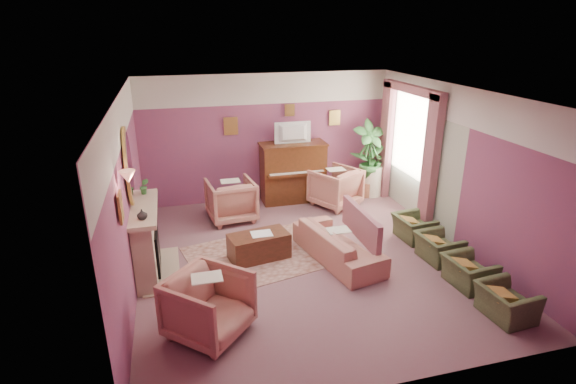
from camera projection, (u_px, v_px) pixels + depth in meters
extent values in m
cube|color=#7E575E|center=(306.00, 258.00, 7.69)|extent=(5.50, 6.00, 0.01)
cube|color=white|center=(309.00, 93.00, 6.70)|extent=(5.50, 6.00, 0.01)
cube|color=#6C3D69|center=(267.00, 138.00, 9.91)|extent=(5.50, 0.02, 2.80)
cube|color=#6C3D69|center=(396.00, 277.00, 4.48)|extent=(5.50, 0.02, 2.80)
cube|color=#6C3D69|center=(127.00, 197.00, 6.54)|extent=(0.02, 6.00, 2.80)
cube|color=#6C3D69|center=(457.00, 168.00, 7.86)|extent=(0.02, 6.00, 2.80)
cube|color=silver|center=(267.00, 89.00, 9.52)|extent=(5.50, 0.01, 0.65)
cube|color=#AEB9A3|center=(416.00, 165.00, 9.14)|extent=(0.01, 3.00, 2.15)
cube|color=tan|center=(146.00, 242.00, 7.06)|extent=(0.30, 1.40, 1.10)
cube|color=black|center=(153.00, 250.00, 7.13)|extent=(0.18, 0.72, 0.68)
cube|color=#FF6032|center=(157.00, 259.00, 7.21)|extent=(0.06, 0.54, 0.10)
cube|color=tan|center=(143.00, 208.00, 6.86)|extent=(0.40, 1.55, 0.07)
cube|color=tan|center=(162.00, 270.00, 7.29)|extent=(0.55, 1.50, 0.02)
ellipsoid|color=gold|center=(128.00, 167.00, 6.59)|extent=(0.04, 0.72, 1.20)
ellipsoid|color=white|center=(130.00, 167.00, 6.60)|extent=(0.01, 0.60, 1.06)
cone|color=tan|center=(128.00, 177.00, 5.60)|extent=(0.20, 0.20, 0.16)
cube|color=#4D2712|center=(293.00, 173.00, 10.01)|extent=(1.40, 0.60, 1.30)
cube|color=#4D2712|center=(297.00, 175.00, 9.67)|extent=(1.30, 0.12, 0.06)
cube|color=silver|center=(297.00, 173.00, 9.65)|extent=(1.20, 0.08, 0.02)
cube|color=#4D2712|center=(293.00, 144.00, 9.77)|extent=(1.45, 0.65, 0.04)
imported|color=black|center=(294.00, 131.00, 9.63)|extent=(0.80, 0.12, 0.48)
cube|color=gold|center=(231.00, 126.00, 9.57)|extent=(0.30, 0.03, 0.38)
cube|color=gold|center=(335.00, 118.00, 10.11)|extent=(0.26, 0.03, 0.34)
cube|color=gold|center=(290.00, 110.00, 9.78)|extent=(0.22, 0.03, 0.26)
cube|color=gold|center=(121.00, 207.00, 5.35)|extent=(0.03, 0.28, 0.36)
cube|color=beige|center=(412.00, 132.00, 9.14)|extent=(0.03, 1.40, 1.80)
cube|color=#90535D|center=(431.00, 164.00, 8.43)|extent=(0.16, 0.34, 2.60)
cube|color=#90535D|center=(386.00, 141.00, 10.10)|extent=(0.16, 0.34, 2.60)
cube|color=#90535D|center=(412.00, 89.00, 8.82)|extent=(0.16, 2.20, 0.16)
imported|color=#347636|center=(144.00, 186.00, 7.30)|extent=(0.16, 0.16, 0.28)
imported|color=silver|center=(142.00, 214.00, 6.37)|extent=(0.16, 0.16, 0.16)
cube|color=#9D7164|center=(264.00, 254.00, 7.80)|extent=(2.83, 2.30, 0.01)
cube|color=#472417|center=(259.00, 246.00, 7.62)|extent=(1.07, 0.67, 0.45)
cube|color=white|center=(262.00, 234.00, 7.55)|extent=(0.35, 0.28, 0.01)
imported|color=tan|center=(338.00, 239.00, 7.54)|extent=(0.63, 1.89, 0.76)
cube|color=#90535D|center=(361.00, 224.00, 7.56)|extent=(0.10, 1.43, 0.53)
imported|color=tan|center=(231.00, 198.00, 9.06)|extent=(0.90, 0.90, 0.94)
imported|color=tan|center=(335.00, 185.00, 9.78)|extent=(0.90, 0.90, 0.94)
imported|color=tan|center=(209.00, 303.00, 5.67)|extent=(0.90, 0.90, 0.94)
imported|color=#475531|center=(507.00, 298.00, 6.06)|extent=(0.49, 0.70, 0.61)
imported|color=#475531|center=(469.00, 268.00, 6.80)|extent=(0.49, 0.70, 0.61)
imported|color=#475531|center=(439.00, 244.00, 7.54)|extent=(0.49, 0.70, 0.61)
imported|color=#475531|center=(414.00, 224.00, 8.28)|extent=(0.49, 0.70, 0.61)
cylinder|color=silver|center=(370.00, 180.00, 10.45)|extent=(0.52, 0.52, 0.70)
imported|color=#347636|center=(372.00, 159.00, 10.26)|extent=(0.30, 0.30, 0.34)
imported|color=#347636|center=(379.00, 161.00, 10.21)|extent=(0.16, 0.16, 0.28)
cylinder|color=#966144|center=(366.00, 189.00, 10.42)|extent=(0.34, 0.34, 0.34)
imported|color=#347636|center=(369.00, 152.00, 10.11)|extent=(0.76, 0.76, 1.44)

